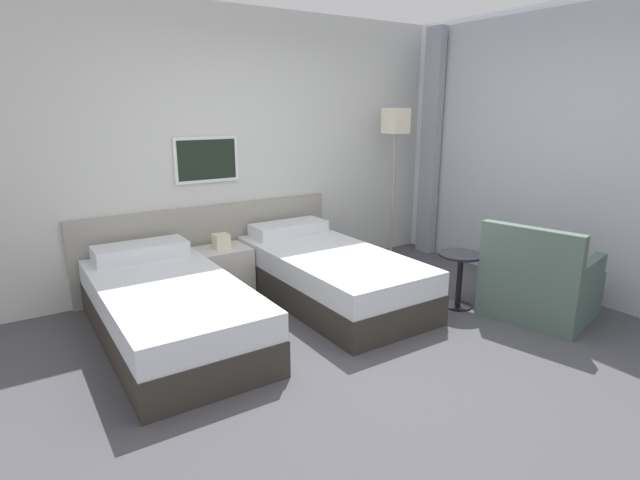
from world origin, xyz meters
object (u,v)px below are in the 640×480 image
object	(u,v)px
bed_near_window	(329,274)
floor_lamp	(395,134)
bed_near_door	(169,309)
nightstand	(223,269)
side_table	(460,270)
armchair	(539,286)

from	to	relation	value
bed_near_window	floor_lamp	bearing A→B (deg)	25.92
bed_near_door	nightstand	xyz separation A→B (m)	(0.75, 0.74, -0.02)
nightstand	bed_near_door	bearing A→B (deg)	-135.41
bed_near_window	nightstand	bearing A→B (deg)	135.41
bed_near_window	bed_near_door	bearing A→B (deg)	180.00
bed_near_door	side_table	xyz separation A→B (m)	(2.38, -0.80, 0.10)
nightstand	armchair	size ratio (longest dim) A/B	0.60
nightstand	bed_near_window	bearing A→B (deg)	-44.59
nightstand	armchair	world-z (taller)	armchair
nightstand	floor_lamp	world-z (taller)	floor_lamp
floor_lamp	armchair	world-z (taller)	floor_lamp
bed_near_door	nightstand	distance (m)	1.06
side_table	nightstand	bearing A→B (deg)	136.54
bed_near_door	floor_lamp	world-z (taller)	floor_lamp
bed_near_door	nightstand	world-z (taller)	bed_near_door
bed_near_window	nightstand	xyz separation A→B (m)	(-0.75, 0.74, -0.02)
nightstand	side_table	distance (m)	2.24
bed_near_door	side_table	size ratio (longest dim) A/B	4.01
bed_near_door	bed_near_window	xyz separation A→B (m)	(1.50, 0.00, 0.00)
floor_lamp	armchair	size ratio (longest dim) A/B	1.82
nightstand	side_table	xyz separation A→B (m)	(1.63, -1.54, 0.12)
floor_lamp	side_table	distance (m)	1.89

